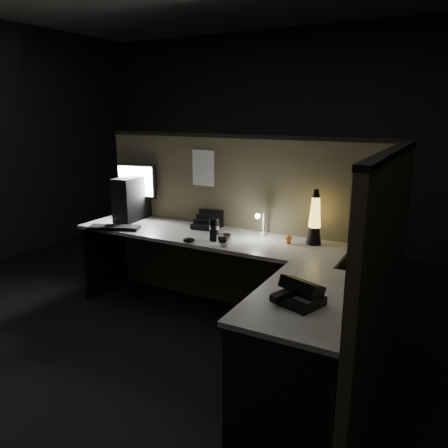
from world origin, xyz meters
The scene contains 17 objects.
floor centered at (0.00, 0.00, 0.00)m, with size 6.00×6.00×0.00m, color black.
room_shell centered at (0.00, 0.00, 1.62)m, with size 6.00×6.00×6.00m.
partition_back centered at (0.00, 0.93, 0.75)m, with size 2.66×0.06×1.50m, color brown.
partition_right centered at (1.33, 0.10, 0.75)m, with size 0.06×1.66×1.50m, color brown.
desk centered at (0.18, 0.25, 0.58)m, with size 2.60×1.60×0.73m.
pc_tower centered at (-1.00, 0.70, 0.93)m, with size 0.17×0.38×0.40m, color black.
monitor centered at (-1.02, 0.81, 1.04)m, with size 0.40×0.17×0.51m.
keyboard centered at (-0.92, 0.36, 0.74)m, with size 0.44×0.15×0.02m, color black.
mouse centered at (-0.14, 0.34, 0.75)m, with size 0.10×0.07×0.04m, color black.
clip_lamp centered at (0.29, 0.73, 0.85)m, with size 0.04×0.16×0.21m.
organizer centered at (-0.23, 0.79, 0.77)m, with size 0.26×0.24×0.17m.
lava_lamp centered at (0.73, 0.76, 0.91)m, with size 0.11×0.11×0.43m.
travel_mug centered at (0.01, 0.47, 0.82)m, with size 0.08×0.08×0.18m, color black.
steel_mug centered at (0.15, 0.39, 0.78)m, with size 0.11×0.11×0.09m, color silver.
figurine centered at (0.55, 0.68, 0.77)m, with size 0.05×0.05×0.05m, color orange.
pinned_paper centered at (-0.34, 0.90, 1.23)m, with size 0.22×0.00×0.31m, color white.
desk_phone centered at (0.98, -0.30, 0.78)m, with size 0.28×0.28×0.13m.
Camera 1 is at (1.65, -2.38, 1.73)m, focal length 35.00 mm.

